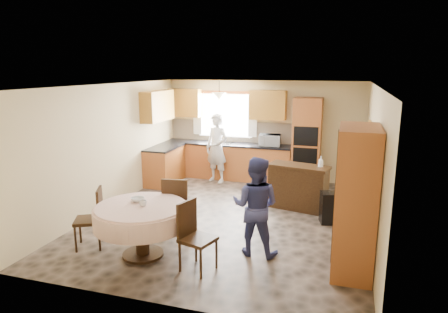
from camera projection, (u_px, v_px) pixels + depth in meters
name	position (u px, v px, depth m)	size (l,w,h in m)	color
floor	(229.00, 217.00, 7.64)	(5.00, 6.00, 0.01)	#705B4E
ceiling	(230.00, 85.00, 7.10)	(5.00, 6.00, 0.01)	white
wall_back	(263.00, 130.00, 10.17)	(5.00, 0.02, 2.50)	tan
wall_front	(156.00, 206.00, 4.57)	(5.00, 0.02, 2.50)	tan
wall_left	(111.00, 146.00, 8.09)	(0.02, 6.00, 2.50)	tan
wall_right	(373.00, 163.00, 6.65)	(0.02, 6.00, 2.50)	tan
window	(225.00, 115.00, 10.36)	(1.40, 0.03, 1.10)	white
curtain_left	(197.00, 113.00, 10.52)	(0.22, 0.02, 1.15)	white
curtain_right	(253.00, 115.00, 10.09)	(0.22, 0.02, 1.15)	white
base_cab_back	(227.00, 161.00, 10.31)	(3.30, 0.60, 0.88)	#B76130
counter_back	(227.00, 144.00, 10.21)	(3.30, 0.64, 0.04)	black
base_cab_left	(165.00, 166.00, 9.86)	(0.60, 1.20, 0.88)	#B76130
counter_left	(164.00, 147.00, 9.76)	(0.64, 1.20, 0.04)	black
backsplash	(231.00, 131.00, 10.42)	(3.30, 0.02, 0.55)	beige
wall_cab_left	(185.00, 103.00, 10.46)	(0.85, 0.33, 0.72)	gold
wall_cab_right	(268.00, 105.00, 9.83)	(0.90, 0.33, 0.72)	gold
wall_cab_side	(158.00, 106.00, 9.58)	(0.33, 1.20, 0.72)	gold
oven_tower	(307.00, 142.00, 9.59)	(0.66, 0.62, 2.12)	#B76130
oven_upper	(306.00, 136.00, 9.26)	(0.56, 0.01, 0.45)	black
oven_lower	(305.00, 157.00, 9.36)	(0.56, 0.01, 0.45)	black
pendant	(219.00, 96.00, 9.80)	(0.36, 0.36, 0.18)	beige
sideboard	(298.00, 188.00, 8.05)	(1.19, 0.49, 0.85)	#3A250F
space_heater	(332.00, 208.00, 7.32)	(0.42, 0.30, 0.58)	black
cupboard	(355.00, 200.00, 5.48)	(0.54, 1.07, 2.04)	#B76130
dining_table	(141.00, 217.00, 5.97)	(1.41, 1.41, 0.80)	#3A250F
chair_left	(93.00, 215.00, 6.30)	(0.56, 0.56, 0.96)	#3A250F
chair_back	(177.00, 204.00, 6.65)	(0.52, 0.52, 1.04)	#3A250F
chair_right	(193.00, 232.00, 5.59)	(0.53, 0.53, 0.99)	#3A250F
framed_picture	(369.00, 134.00, 7.69)	(0.06, 0.57, 0.47)	#ECAD45
microwave	(270.00, 140.00, 9.81)	(0.51, 0.35, 0.28)	silver
person_sink	(217.00, 148.00, 9.89)	(0.63, 0.41, 1.71)	silver
person_dining	(255.00, 206.00, 6.02)	(0.74, 0.58, 1.52)	navy
bowl_sideboard	(284.00, 165.00, 8.04)	(0.22, 0.22, 0.05)	#B2B2B2
bottle_sideboard	(321.00, 163.00, 7.81)	(0.10, 0.10, 0.27)	silver
cup_table	(143.00, 203.00, 5.89)	(0.11, 0.11, 0.09)	#B2B2B2
bowl_table	(138.00, 200.00, 6.09)	(0.20, 0.20, 0.06)	#B2B2B2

